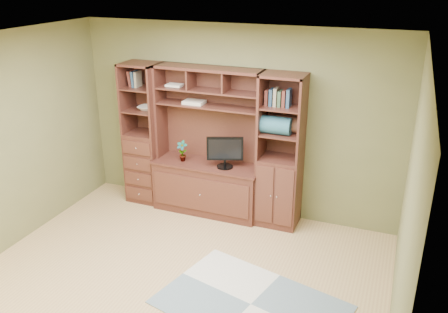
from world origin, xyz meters
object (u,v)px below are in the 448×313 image
at_px(center_hutch, 207,144).
at_px(right_tower, 280,152).
at_px(monitor, 225,147).
at_px(left_tower, 144,134).

relative_size(center_hutch, right_tower, 1.00).
bearing_deg(right_tower, monitor, -174.24).
xyz_separation_m(left_tower, monitor, (1.28, -0.07, 0.00)).
xyz_separation_m(right_tower, monitor, (-0.74, -0.07, 0.00)).
distance_m(center_hutch, monitor, 0.28).
relative_size(right_tower, monitor, 3.42).
distance_m(left_tower, monitor, 1.28).
distance_m(center_hutch, right_tower, 1.03).
bearing_deg(left_tower, monitor, -3.35).
bearing_deg(monitor, center_hutch, 152.40).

